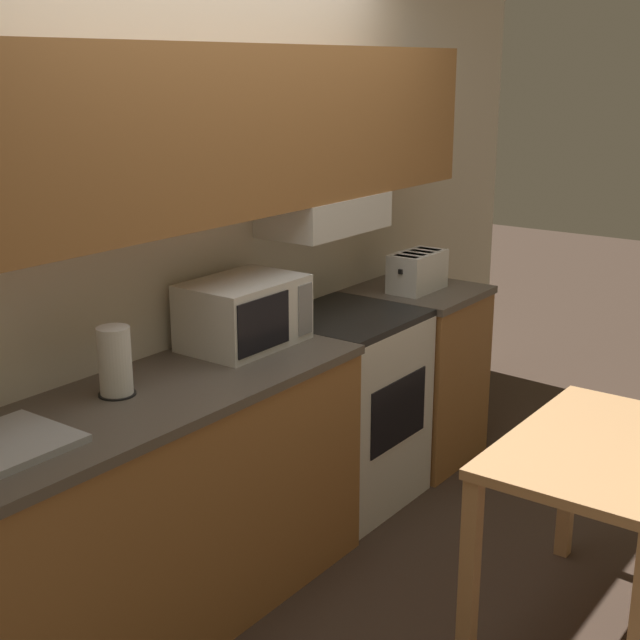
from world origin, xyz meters
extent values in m
plane|color=#3D2D23|center=(0.00, 0.00, 0.00)|extent=(16.00, 16.00, 0.00)
cube|color=silver|center=(0.00, 0.03, 1.27)|extent=(5.43, 0.05, 2.55)
cube|color=#A36B38|center=(0.00, -0.16, 1.77)|extent=(3.03, 0.32, 0.64)
cube|color=white|center=(0.61, -0.16, 1.37)|extent=(0.62, 0.34, 0.16)
cube|color=#A36B38|center=(-0.62, -0.30, 0.44)|extent=(1.78, 0.60, 0.88)
cube|color=brown|center=(-0.62, -0.30, 0.90)|extent=(1.80, 0.62, 0.04)
cube|color=#A36B38|center=(1.23, -0.30, 0.44)|extent=(0.57, 0.60, 0.88)
cube|color=brown|center=(1.23, -0.30, 0.90)|extent=(0.59, 0.62, 0.04)
cube|color=white|center=(0.61, -0.29, 0.44)|extent=(0.65, 0.58, 0.89)
cube|color=black|center=(0.61, -0.29, 0.90)|extent=(0.65, 0.58, 0.03)
cube|color=black|center=(0.61, -0.58, 0.51)|extent=(0.45, 0.01, 0.31)
cylinder|color=black|center=(0.46, -0.40, 0.91)|extent=(0.09, 0.09, 0.01)
cylinder|color=black|center=(0.76, -0.40, 0.91)|extent=(0.09, 0.09, 0.01)
cylinder|color=black|center=(0.46, -0.17, 0.91)|extent=(0.09, 0.09, 0.01)
cylinder|color=black|center=(0.76, -0.17, 0.91)|extent=(0.09, 0.09, 0.01)
cube|color=white|center=(-0.01, -0.21, 1.05)|extent=(0.49, 0.34, 0.27)
cube|color=black|center=(-0.08, -0.38, 1.05)|extent=(0.30, 0.01, 0.21)
cube|color=gray|center=(0.18, -0.38, 1.05)|extent=(0.09, 0.01, 0.21)
cube|color=white|center=(1.20, -0.31, 1.01)|extent=(0.32, 0.18, 0.19)
cube|color=black|center=(1.03, -0.31, 1.04)|extent=(0.01, 0.02, 0.02)
cube|color=black|center=(1.09, -0.31, 1.11)|extent=(0.04, 0.13, 0.01)
cube|color=black|center=(1.16, -0.31, 1.11)|extent=(0.04, 0.13, 0.01)
cube|color=black|center=(1.23, -0.31, 1.11)|extent=(0.04, 0.13, 0.01)
cube|color=black|center=(1.31, -0.31, 1.11)|extent=(0.04, 0.13, 0.01)
cylinder|color=black|center=(-0.70, -0.23, 0.92)|extent=(0.13, 0.13, 0.01)
cylinder|color=white|center=(-0.70, -0.23, 1.04)|extent=(0.11, 0.11, 0.24)
cube|color=tan|center=(0.28, -1.62, 0.73)|extent=(0.97, 0.65, 0.04)
cube|color=tan|center=(-0.17, -1.91, 0.36)|extent=(0.06, 0.06, 0.71)
cube|color=tan|center=(-0.17, -1.34, 0.36)|extent=(0.06, 0.06, 0.71)
cube|color=tan|center=(0.73, -1.34, 0.36)|extent=(0.06, 0.06, 0.71)
camera|label=1|loc=(-2.61, -2.50, 2.02)|focal=50.00mm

